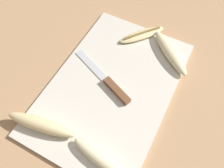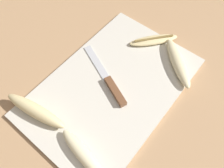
{
  "view_description": "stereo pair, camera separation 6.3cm",
  "coord_description": "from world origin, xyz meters",
  "px_view_note": "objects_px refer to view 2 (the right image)",
  "views": [
    {
      "loc": [
        -0.28,
        -0.15,
        0.57
      ],
      "look_at": [
        0.0,
        0.0,
        0.02
      ],
      "focal_mm": 35.0,
      "sensor_mm": 36.0,
      "label": 1
    },
    {
      "loc": [
        -0.25,
        -0.2,
        0.57
      ],
      "look_at": [
        0.0,
        0.0,
        0.02
      ],
      "focal_mm": 35.0,
      "sensor_mm": 36.0,
      "label": 2
    }
  ],
  "objects_px": {
    "knife": "(111,85)",
    "banana_mellow_near": "(152,39)",
    "banana_ripe_center": "(35,111)",
    "banana_pale_long": "(83,154)",
    "banana_cream_curved": "(178,62)"
  },
  "relations": [
    {
      "from": "banana_cream_curved",
      "to": "banana_ripe_center",
      "type": "relative_size",
      "value": 0.87
    },
    {
      "from": "banana_mellow_near",
      "to": "knife",
      "type": "bearing_deg",
      "value": -179.09
    },
    {
      "from": "banana_cream_curved",
      "to": "banana_mellow_near",
      "type": "xyz_separation_m",
      "value": [
        0.03,
        0.11,
        -0.01
      ]
    },
    {
      "from": "banana_mellow_near",
      "to": "banana_ripe_center",
      "type": "xyz_separation_m",
      "value": [
        -0.41,
        0.1,
        0.01
      ]
    },
    {
      "from": "banana_pale_long",
      "to": "banana_mellow_near",
      "type": "distance_m",
      "value": 0.42
    },
    {
      "from": "banana_cream_curved",
      "to": "banana_pale_long",
      "type": "bearing_deg",
      "value": 174.34
    },
    {
      "from": "banana_pale_long",
      "to": "banana_ripe_center",
      "type": "relative_size",
      "value": 0.84
    },
    {
      "from": "banana_cream_curved",
      "to": "banana_ripe_center",
      "type": "height_order",
      "value": "banana_ripe_center"
    },
    {
      "from": "knife",
      "to": "banana_mellow_near",
      "type": "height_order",
      "value": "same"
    },
    {
      "from": "banana_pale_long",
      "to": "banana_mellow_near",
      "type": "relative_size",
      "value": 1.07
    },
    {
      "from": "banana_cream_curved",
      "to": "banana_pale_long",
      "type": "relative_size",
      "value": 1.03
    },
    {
      "from": "banana_pale_long",
      "to": "banana_cream_curved",
      "type": "bearing_deg",
      "value": -5.66
    },
    {
      "from": "knife",
      "to": "banana_pale_long",
      "type": "bearing_deg",
      "value": -136.99
    },
    {
      "from": "knife",
      "to": "banana_pale_long",
      "type": "relative_size",
      "value": 1.43
    },
    {
      "from": "knife",
      "to": "banana_ripe_center",
      "type": "relative_size",
      "value": 1.2
    }
  ]
}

